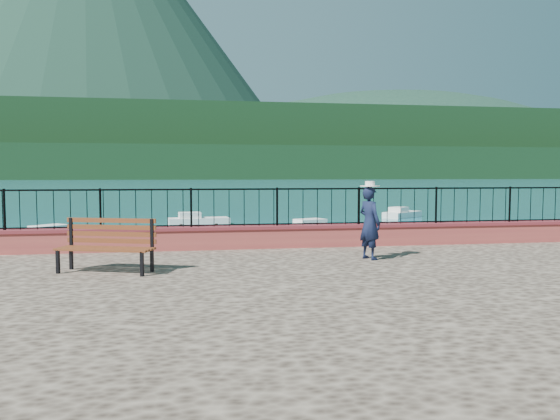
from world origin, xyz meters
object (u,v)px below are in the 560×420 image
object	(u,v)px
park_bench	(106,257)
boat_2	(320,226)
boat_3	(61,232)
boat_1	(412,242)
boat_5	(402,212)
boat_0	(127,242)
boat_4	(199,218)
person	(370,223)

from	to	relation	value
park_bench	boat_2	size ratio (longest dim) A/B	0.46
park_bench	boat_3	world-z (taller)	park_bench
boat_1	boat_5	bearing A→B (deg)	64.08
boat_2	boat_5	xyz separation A→B (m)	(8.24, 8.91, 0.00)
park_bench	boat_0	distance (m)	11.40
boat_1	boat_3	xyz separation A→B (m)	(-14.65, 6.25, 0.00)
boat_4	boat_1	bearing A→B (deg)	-65.05
boat_0	person	bearing A→B (deg)	-76.98
person	boat_3	xyz separation A→B (m)	(-9.83, 15.04, -1.62)
boat_0	boat_4	xyz separation A→B (m)	(3.11, 11.36, 0.00)
boat_0	boat_5	bearing A→B (deg)	21.30
boat_3	boat_5	distance (m)	23.20
person	boat_4	bearing A→B (deg)	-15.65
boat_2	boat_4	world-z (taller)	same
boat_5	boat_4	bearing A→B (deg)	155.39
boat_2	boat_3	xyz separation A→B (m)	(-12.71, -1.07, 0.00)
park_bench	person	world-z (taller)	person
park_bench	boat_4	bearing A→B (deg)	103.54
park_bench	boat_3	xyz separation A→B (m)	(-4.23, 15.73, -1.11)
boat_3	boat_5	xyz separation A→B (m)	(20.94, 9.98, 0.00)
boat_2	boat_3	distance (m)	12.75
person	boat_0	size ratio (longest dim) A/B	0.44
boat_4	boat_5	xyz separation A→B (m)	(14.42, 3.04, 0.00)
park_bench	boat_1	world-z (taller)	park_bench
park_bench	boat_2	bearing A→B (deg)	82.54
boat_0	boat_2	distance (m)	10.79
boat_4	boat_5	bearing A→B (deg)	5.22
boat_1	boat_4	bearing A→B (deg)	116.91
boat_4	boat_2	bearing A→B (deg)	-50.21
person	boat_4	distance (m)	22.29
park_bench	person	distance (m)	5.67
person	boat_0	world-z (taller)	person
boat_1	boat_4	world-z (taller)	same
park_bench	person	size ratio (longest dim) A/B	1.20
park_bench	boat_4	world-z (taller)	park_bench
boat_5	boat_1	bearing A→B (deg)	-147.71
boat_2	park_bench	bearing A→B (deg)	-138.19
park_bench	person	bearing A→B (deg)	26.37
park_bench	person	xyz separation A→B (m)	(5.60, 0.69, 0.51)
boat_2	boat_3	size ratio (longest dim) A/B	1.01
boat_1	boat_3	size ratio (longest dim) A/B	0.98
boat_1	boat_2	bearing A→B (deg)	100.14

